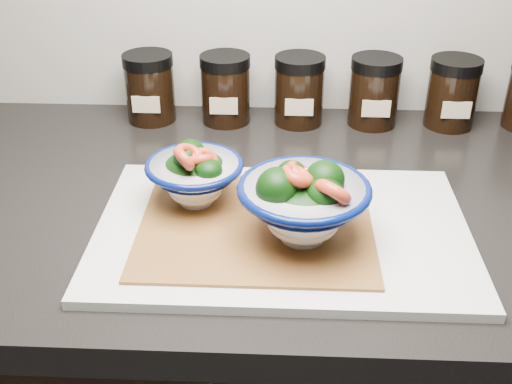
{
  "coord_description": "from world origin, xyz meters",
  "views": [
    {
      "loc": [
        -0.18,
        0.7,
        1.34
      ],
      "look_at": [
        -0.21,
        1.35,
        0.96
      ],
      "focal_mm": 45.0,
      "sensor_mm": 36.0,
      "label": 1
    }
  ],
  "objects_px": {
    "cutting_board": "(282,231)",
    "spice_jar_d": "(374,91)",
    "spice_jar_b": "(226,89)",
    "bowl_right": "(303,202)",
    "spice_jar_c": "(299,90)",
    "bowl_left": "(195,174)",
    "spice_jar_a": "(150,88)",
    "spice_jar_e": "(452,93)"
  },
  "relations": [
    {
      "from": "spice_jar_c",
      "to": "cutting_board",
      "type": "bearing_deg",
      "value": -93.89
    },
    {
      "from": "spice_jar_b",
      "to": "bowl_right",
      "type": "bearing_deg",
      "value": -71.77
    },
    {
      "from": "bowl_right",
      "to": "spice_jar_c",
      "type": "xyz_separation_m",
      "value": [
        0.0,
        0.36,
        -0.01
      ]
    },
    {
      "from": "spice_jar_c",
      "to": "spice_jar_e",
      "type": "xyz_separation_m",
      "value": [
        0.25,
        0.0,
        0.0
      ]
    },
    {
      "from": "spice_jar_a",
      "to": "spice_jar_e",
      "type": "bearing_deg",
      "value": 0.0
    },
    {
      "from": "spice_jar_e",
      "to": "spice_jar_b",
      "type": "bearing_deg",
      "value": 180.0
    },
    {
      "from": "spice_jar_a",
      "to": "spice_jar_d",
      "type": "height_order",
      "value": "same"
    },
    {
      "from": "cutting_board",
      "to": "spice_jar_c",
      "type": "bearing_deg",
      "value": 86.11
    },
    {
      "from": "spice_jar_e",
      "to": "spice_jar_a",
      "type": "bearing_deg",
      "value": 180.0
    },
    {
      "from": "spice_jar_a",
      "to": "spice_jar_c",
      "type": "relative_size",
      "value": 1.0
    },
    {
      "from": "cutting_board",
      "to": "spice_jar_d",
      "type": "distance_m",
      "value": 0.37
    },
    {
      "from": "spice_jar_b",
      "to": "spice_jar_c",
      "type": "bearing_deg",
      "value": 0.0
    },
    {
      "from": "bowl_left",
      "to": "spice_jar_a",
      "type": "distance_m",
      "value": 0.31
    },
    {
      "from": "spice_jar_c",
      "to": "bowl_right",
      "type": "bearing_deg",
      "value": -90.03
    },
    {
      "from": "spice_jar_b",
      "to": "spice_jar_e",
      "type": "bearing_deg",
      "value": 0.0
    },
    {
      "from": "cutting_board",
      "to": "spice_jar_c",
      "type": "relative_size",
      "value": 3.98
    },
    {
      "from": "spice_jar_a",
      "to": "spice_jar_e",
      "type": "relative_size",
      "value": 1.0
    },
    {
      "from": "spice_jar_b",
      "to": "spice_jar_e",
      "type": "height_order",
      "value": "same"
    },
    {
      "from": "spice_jar_a",
      "to": "spice_jar_b",
      "type": "relative_size",
      "value": 1.0
    },
    {
      "from": "bowl_right",
      "to": "spice_jar_b",
      "type": "distance_m",
      "value": 0.38
    },
    {
      "from": "spice_jar_e",
      "to": "bowl_right",
      "type": "bearing_deg",
      "value": -124.14
    },
    {
      "from": "bowl_right",
      "to": "bowl_left",
      "type": "bearing_deg",
      "value": 150.71
    },
    {
      "from": "cutting_board",
      "to": "bowl_right",
      "type": "distance_m",
      "value": 0.07
    },
    {
      "from": "cutting_board",
      "to": "spice_jar_a",
      "type": "bearing_deg",
      "value": 123.43
    },
    {
      "from": "bowl_right",
      "to": "spice_jar_d",
      "type": "relative_size",
      "value": 1.35
    },
    {
      "from": "bowl_left",
      "to": "spice_jar_d",
      "type": "distance_m",
      "value": 0.39
    },
    {
      "from": "bowl_right",
      "to": "spice_jar_e",
      "type": "xyz_separation_m",
      "value": [
        0.25,
        0.36,
        -0.01
      ]
    },
    {
      "from": "bowl_right",
      "to": "spice_jar_a",
      "type": "xyz_separation_m",
      "value": [
        -0.25,
        0.36,
        -0.01
      ]
    },
    {
      "from": "bowl_left",
      "to": "bowl_right",
      "type": "xyz_separation_m",
      "value": [
        0.13,
        -0.07,
        0.01
      ]
    },
    {
      "from": "spice_jar_b",
      "to": "spice_jar_c",
      "type": "distance_m",
      "value": 0.12
    },
    {
      "from": "spice_jar_d",
      "to": "spice_jar_b",
      "type": "bearing_deg",
      "value": 180.0
    },
    {
      "from": "spice_jar_c",
      "to": "spice_jar_e",
      "type": "bearing_deg",
      "value": 0.0
    },
    {
      "from": "spice_jar_e",
      "to": "spice_jar_c",
      "type": "bearing_deg",
      "value": 180.0
    },
    {
      "from": "bowl_right",
      "to": "spice_jar_b",
      "type": "height_order",
      "value": "bowl_right"
    },
    {
      "from": "cutting_board",
      "to": "spice_jar_a",
      "type": "relative_size",
      "value": 3.98
    },
    {
      "from": "cutting_board",
      "to": "spice_jar_d",
      "type": "bearing_deg",
      "value": 66.78
    },
    {
      "from": "cutting_board",
      "to": "spice_jar_e",
      "type": "height_order",
      "value": "spice_jar_e"
    },
    {
      "from": "spice_jar_b",
      "to": "cutting_board",
      "type": "bearing_deg",
      "value": -73.88
    },
    {
      "from": "spice_jar_b",
      "to": "spice_jar_c",
      "type": "relative_size",
      "value": 1.0
    },
    {
      "from": "cutting_board",
      "to": "spice_jar_b",
      "type": "relative_size",
      "value": 3.98
    },
    {
      "from": "spice_jar_a",
      "to": "spice_jar_c",
      "type": "xyz_separation_m",
      "value": [
        0.25,
        0.0,
        0.0
      ]
    },
    {
      "from": "bowl_left",
      "to": "spice_jar_c",
      "type": "xyz_separation_m",
      "value": [
        0.13,
        0.29,
        0.0
      ]
    }
  ]
}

